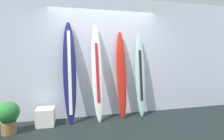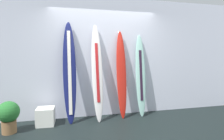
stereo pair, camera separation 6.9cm
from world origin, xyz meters
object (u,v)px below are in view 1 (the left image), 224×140
at_px(surfboard_crimson, 121,74).
at_px(surfboard_seafoam, 140,75).
at_px(potted_plant, 8,115).
at_px(surfboard_ivory, 97,72).
at_px(surfboard_navy, 70,73).
at_px(display_block_left, 46,117).

distance_m(surfboard_crimson, surfboard_seafoam, 0.48).
relative_size(surfboard_seafoam, potted_plant, 3.23).
distance_m(surfboard_ivory, surfboard_crimson, 0.58).
distance_m(surfboard_navy, display_block_left, 1.03).
relative_size(display_block_left, potted_plant, 0.62).
height_order(surfboard_seafoam, display_block_left, surfboard_seafoam).
relative_size(surfboard_navy, surfboard_crimson, 1.08).
distance_m(surfboard_navy, surfboard_ivory, 0.60).
relative_size(surfboard_navy, display_block_left, 5.87).
bearing_deg(potted_plant, display_block_left, 22.91).
height_order(surfboard_navy, surfboard_seafoam, surfboard_navy).
bearing_deg(potted_plant, surfboard_crimson, 9.01).
height_order(display_block_left, potted_plant, potted_plant).
xyz_separation_m(surfboard_crimson, potted_plant, (-2.31, -0.37, -0.66)).
bearing_deg(surfboard_seafoam, surfboard_ivory, -176.72).
height_order(surfboard_crimson, potted_plant, surfboard_crimson).
bearing_deg(potted_plant, surfboard_navy, 16.43).
relative_size(surfboard_crimson, potted_plant, 3.34).
bearing_deg(surfboard_navy, surfboard_crimson, 1.56).
bearing_deg(surfboard_navy, display_block_left, -172.15).
height_order(surfboard_seafoam, potted_plant, surfboard_seafoam).
bearing_deg(surfboard_seafoam, potted_plant, -172.20).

